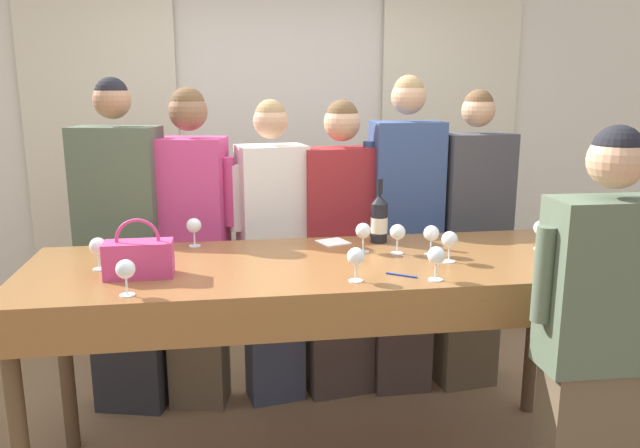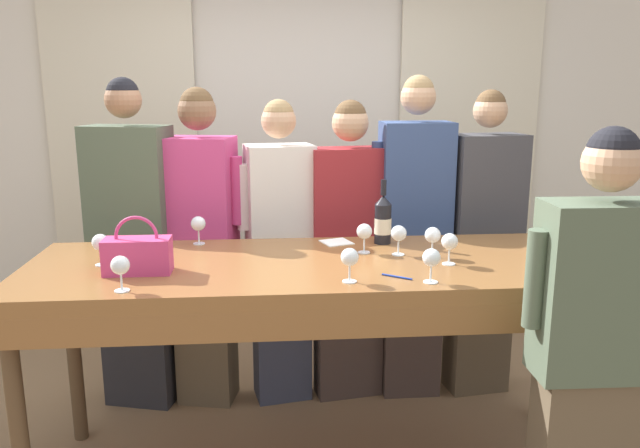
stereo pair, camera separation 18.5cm
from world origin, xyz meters
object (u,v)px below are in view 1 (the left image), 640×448
(guest_cream_sweater, at_px, (273,252))
(wine_glass_back_left, at_px, (541,229))
(tasting_bar, at_px, (324,283))
(wine_bottle, at_px, (379,219))
(guest_navy_coat, at_px, (404,236))
(wine_glass_center_mid, at_px, (431,234))
(wine_glass_near_host, at_px, (194,226))
(potted_plant, at_px, (525,290))
(wine_glass_back_mid, at_px, (356,257))
(guest_olive_jacket, at_px, (123,248))
(host_pouring, at_px, (597,348))
(wine_glass_front_left, at_px, (398,233))
(wine_glass_front_mid, at_px, (126,270))
(handbag, at_px, (139,258))
(wine_glass_back_right, at_px, (450,240))
(guest_beige_cap, at_px, (471,241))
(wine_glass_front_right, at_px, (98,247))
(wine_glass_center_left, at_px, (436,256))
(guest_pink_top, at_px, (194,248))
(guest_striped_shirt, at_px, (341,248))
(wine_glass_center_right, at_px, (363,232))

(guest_cream_sweater, bearing_deg, wine_glass_back_left, -29.02)
(tasting_bar, height_order, guest_cream_sweater, guest_cream_sweater)
(wine_bottle, bearing_deg, wine_glass_back_left, -18.57)
(guest_navy_coat, bearing_deg, wine_glass_center_mid, -96.60)
(wine_glass_near_host, height_order, potted_plant, wine_glass_near_host)
(wine_glass_center_mid, bearing_deg, wine_glass_near_host, 163.22)
(wine_glass_back_mid, bearing_deg, guest_cream_sweater, 103.81)
(tasting_bar, bearing_deg, guest_olive_jacket, 142.42)
(guest_navy_coat, relative_size, host_pouring, 1.11)
(wine_glass_back_mid, xyz_separation_m, guest_navy_coat, (0.50, 1.03, -0.18))
(wine_bottle, distance_m, wine_glass_back_mid, 0.65)
(wine_glass_front_left, xyz_separation_m, wine_glass_front_mid, (-1.15, -0.42, -0.00))
(guest_cream_sweater, bearing_deg, handbag, -125.89)
(wine_glass_back_right, height_order, guest_beige_cap, guest_beige_cap)
(wine_glass_near_host, bearing_deg, wine_glass_front_right, -138.67)
(wine_glass_back_mid, bearing_deg, guest_olive_jacket, 135.80)
(guest_olive_jacket, bearing_deg, wine_glass_front_right, -88.39)
(wine_glass_center_left, bearing_deg, guest_navy_coat, 80.29)
(wine_glass_front_left, relative_size, guest_olive_jacket, 0.08)
(guest_olive_jacket, height_order, guest_cream_sweater, guest_olive_jacket)
(guest_pink_top, relative_size, guest_striped_shirt, 1.04)
(wine_glass_front_right, height_order, guest_beige_cap, guest_beige_cap)
(wine_glass_near_host, bearing_deg, guest_pink_top, 93.62)
(wine_glass_back_mid, height_order, guest_pink_top, guest_pink_top)
(wine_glass_center_right, xyz_separation_m, guest_cream_sweater, (-0.38, 0.61, -0.25))
(potted_plant, bearing_deg, host_pouring, -111.75)
(guest_olive_jacket, bearing_deg, wine_glass_near_host, -43.10)
(wine_glass_front_left, bearing_deg, tasting_bar, -165.05)
(wine_glass_front_mid, height_order, wine_glass_center_mid, same)
(wine_glass_front_left, height_order, potted_plant, wine_glass_front_left)
(wine_glass_back_right, bearing_deg, guest_olive_jacket, 151.61)
(wine_bottle, bearing_deg, guest_beige_cap, 33.11)
(wine_glass_front_right, relative_size, wine_glass_back_mid, 1.00)
(wine_glass_center_left, height_order, guest_olive_jacket, guest_olive_jacket)
(wine_glass_center_mid, distance_m, guest_pink_top, 1.33)
(wine_glass_center_left, height_order, guest_pink_top, guest_pink_top)
(guest_beige_cap, bearing_deg, guest_navy_coat, 180.00)
(guest_striped_shirt, bearing_deg, wine_glass_center_right, -90.86)
(potted_plant, bearing_deg, wine_glass_front_mid, -143.04)
(tasting_bar, xyz_separation_m, wine_glass_front_right, (-0.96, 0.04, 0.19))
(guest_olive_jacket, relative_size, guest_cream_sweater, 1.07)
(host_pouring, bearing_deg, wine_glass_front_right, 158.98)
(guest_olive_jacket, bearing_deg, host_pouring, -37.20)
(wine_glass_front_mid, relative_size, guest_cream_sweater, 0.08)
(wine_bottle, xyz_separation_m, wine_glass_center_right, (-0.12, -0.17, -0.02))
(wine_glass_front_mid, bearing_deg, wine_glass_center_right, 25.02)
(wine_glass_near_host, relative_size, guest_cream_sweater, 0.08)
(wine_glass_back_mid, bearing_deg, wine_glass_front_right, 162.87)
(wine_bottle, xyz_separation_m, wine_glass_back_mid, (-0.24, -0.60, -0.02))
(guest_pink_top, relative_size, host_pouring, 1.07)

